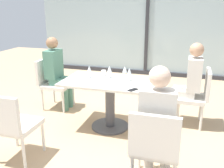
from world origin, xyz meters
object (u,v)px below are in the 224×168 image
(chair_far_left, at_px, (52,81))
(person_far_left, at_px, (57,70))
(wine_glass_3, at_px, (89,69))
(wine_glass_2, at_px, (129,72))
(chair_front_right, at_px, (155,145))
(person_far_right, at_px, (189,80))
(coffee_cup, at_px, (104,73))
(wine_glass_1, at_px, (109,69))
(dining_table_main, at_px, (110,93))
(wine_glass_0, at_px, (125,70))
(cell_phone_on_table, at_px, (133,90))
(person_front_right, at_px, (158,121))
(chair_far_right, at_px, (196,94))
(chair_front_left, at_px, (11,123))

(chair_far_left, height_order, person_far_left, person_far_left)
(wine_glass_3, bearing_deg, wine_glass_2, 2.92)
(chair_front_right, distance_m, person_far_right, 1.67)
(person_far_left, distance_m, coffee_cup, 0.96)
(chair_far_left, bearing_deg, wine_glass_1, -15.20)
(dining_table_main, xyz_separation_m, wine_glass_0, (0.17, 0.19, 0.32))
(chair_front_right, xyz_separation_m, person_far_left, (-1.91, 1.63, 0.20))
(dining_table_main, xyz_separation_m, wine_glass_2, (0.26, 0.08, 0.32))
(dining_table_main, distance_m, wine_glass_3, 0.47)
(person_far_right, distance_m, wine_glass_1, 1.20)
(chair_front_right, xyz_separation_m, wine_glass_1, (-0.86, 1.31, 0.37))
(dining_table_main, relative_size, person_far_right, 1.07)
(person_far_left, bearing_deg, wine_glass_3, -28.32)
(person_far_right, xyz_separation_m, wine_glass_1, (-1.15, -0.31, 0.16))
(chair_far_left, height_order, wine_glass_3, wine_glass_3)
(wine_glass_0, distance_m, wine_glass_2, 0.15)
(dining_table_main, bearing_deg, person_far_left, 157.31)
(chair_far_left, bearing_deg, cell_phone_on_table, -25.52)
(chair_far_left, distance_m, wine_glass_1, 1.25)
(person_far_right, bearing_deg, dining_table_main, -157.31)
(chair_far_left, xyz_separation_m, wine_glass_2, (1.47, -0.38, 0.37))
(dining_table_main, distance_m, coffee_cup, 0.36)
(person_far_right, bearing_deg, chair_front_right, -99.93)
(wine_glass_3, bearing_deg, cell_phone_on_table, -25.85)
(person_front_right, distance_m, wine_glass_0, 1.41)
(dining_table_main, relative_size, coffee_cup, 15.01)
(dining_table_main, height_order, person_far_left, person_far_left)
(chair_front_right, distance_m, wine_glass_1, 1.61)
(cell_phone_on_table, bearing_deg, person_far_left, -175.75)
(chair_far_left, relative_size, person_front_right, 0.69)
(person_front_right, relative_size, coffee_cup, 14.00)
(chair_far_left, relative_size, wine_glass_1, 4.70)
(chair_far_right, xyz_separation_m, wine_glass_3, (-1.54, -0.41, 0.37))
(chair_front_right, distance_m, wine_glass_0, 1.55)
(person_far_left, distance_m, wine_glass_3, 0.88)
(person_far_right, xyz_separation_m, wine_glass_3, (-1.43, -0.41, 0.16))
(coffee_cup, bearing_deg, wine_glass_1, -30.84)
(wine_glass_0, bearing_deg, coffee_cup, 176.01)
(person_front_right, height_order, wine_glass_0, person_front_right)
(wine_glass_0, xyz_separation_m, wine_glass_3, (-0.50, -0.14, 0.00))
(chair_front_left, height_order, person_far_right, person_far_right)
(wine_glass_2, bearing_deg, wine_glass_0, 130.33)
(chair_front_left, distance_m, wine_glass_2, 1.69)
(chair_front_left, distance_m, wine_glass_1, 1.56)
(chair_front_left, relative_size, person_front_right, 0.69)
(chair_front_left, relative_size, wine_glass_0, 4.70)
(person_front_right, relative_size, wine_glass_2, 6.81)
(wine_glass_1, bearing_deg, wine_glass_2, -11.86)
(cell_phone_on_table, bearing_deg, coffee_cup, 168.86)
(chair_far_left, xyz_separation_m, chair_front_left, (0.39, -1.63, 0.00))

